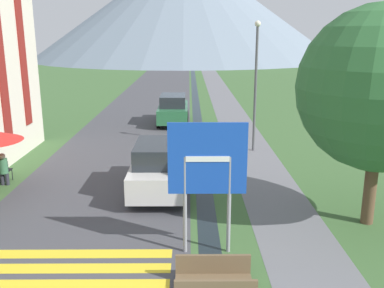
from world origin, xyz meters
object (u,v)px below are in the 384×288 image
at_px(road_sign, 207,169).
at_px(footbridge, 214,285).
at_px(parked_car_near, 159,167).
at_px(person_seated_far, 3,168).
at_px(streetlamp, 256,77).
at_px(parked_car_far, 173,109).
at_px(cafe_chair_far_right, 4,169).
at_px(cafe_chair_far_left, 0,168).
at_px(tree_by_path, 381,89).

xyz_separation_m(road_sign, footbridge, (0.09, -1.85, -2.01)).
bearing_deg(parked_car_near, footbridge, -75.66).
distance_m(person_seated_far, streetlamp, 11.42).
relative_size(parked_car_far, streetlamp, 0.73).
bearing_deg(cafe_chair_far_right, cafe_chair_far_left, 177.24).
relative_size(streetlamp, tree_by_path, 0.95).
distance_m(cafe_chair_far_right, cafe_chair_far_left, 0.25).
distance_m(footbridge, tree_by_path, 7.05).
bearing_deg(footbridge, tree_by_path, 36.93).
height_order(footbridge, cafe_chair_far_right, cafe_chair_far_right).
relative_size(road_sign, tree_by_path, 0.54).
height_order(cafe_chair_far_right, person_seated_far, person_seated_far).
height_order(road_sign, tree_by_path, tree_by_path).
xyz_separation_m(parked_car_near, parked_car_far, (0.07, 11.85, -0.00)).
xyz_separation_m(road_sign, tree_by_path, (4.85, 1.73, 1.76)).
relative_size(road_sign, streetlamp, 0.57).
bearing_deg(cafe_chair_far_left, streetlamp, 45.36).
xyz_separation_m(road_sign, cafe_chair_far_left, (-7.65, 5.52, -1.73)).
bearing_deg(person_seated_far, parked_car_near, -6.67).
bearing_deg(footbridge, person_seated_far, 136.87).
relative_size(road_sign, parked_car_near, 0.79).
distance_m(parked_car_near, cafe_chair_far_left, 6.25).
distance_m(footbridge, cafe_chair_far_right, 10.45).
distance_m(footbridge, parked_car_far, 18.18).
height_order(cafe_chair_far_right, tree_by_path, tree_by_path).
xyz_separation_m(footbridge, person_seated_far, (-7.40, 6.94, 0.45)).
distance_m(footbridge, parked_car_near, 6.49).
xyz_separation_m(road_sign, cafe_chair_far_right, (-7.43, 5.40, -1.73)).
relative_size(road_sign, cafe_chair_far_right, 4.02).
relative_size(footbridge, cafe_chair_far_right, 2.00).
distance_m(parked_car_near, parked_car_far, 11.85).
xyz_separation_m(footbridge, streetlamp, (2.56, 11.74, 3.29)).
xyz_separation_m(parked_car_far, tree_by_path, (6.29, -14.53, 3.09)).
xyz_separation_m(person_seated_far, tree_by_path, (12.16, -3.36, 3.32)).
xyz_separation_m(cafe_chair_far_right, tree_by_path, (12.28, -3.67, 3.49)).
bearing_deg(cafe_chair_far_right, parked_car_near, 16.94).
bearing_deg(cafe_chair_far_right, streetlamp, 50.47).
bearing_deg(person_seated_far, footbridge, -43.13).
distance_m(footbridge, streetlamp, 12.46).
xyz_separation_m(cafe_chair_far_left, person_seated_far, (0.34, -0.43, 0.16)).
xyz_separation_m(parked_car_near, tree_by_path, (6.36, -2.68, 3.09)).
xyz_separation_m(cafe_chair_far_right, person_seated_far, (0.12, -0.31, 0.16)).
bearing_deg(parked_car_far, cafe_chair_far_left, -120.03).
relative_size(footbridge, parked_car_far, 0.39).
bearing_deg(road_sign, footbridge, -87.24).
bearing_deg(tree_by_path, person_seated_far, 164.57).
xyz_separation_m(footbridge, tree_by_path, (4.76, 3.58, 3.77)).
bearing_deg(road_sign, streetlamp, 75.03).
bearing_deg(person_seated_far, tree_by_path, -15.43).
bearing_deg(parked_car_near, tree_by_path, -22.85).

